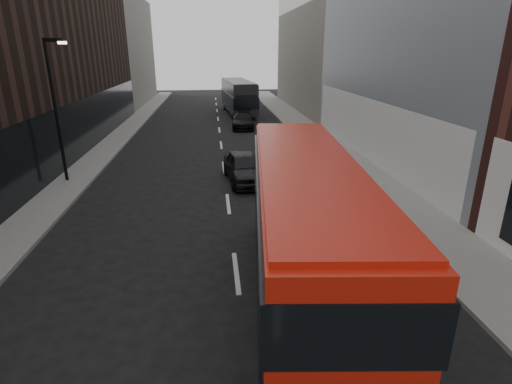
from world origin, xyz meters
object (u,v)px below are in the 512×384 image
object	(u,v)px
street_lamp	(56,102)
car_b	(292,158)
car_a	(244,167)
car_c	(243,120)
grey_bus	(238,96)
red_bus	(304,230)

from	to	relation	value
street_lamp	car_b	world-z (taller)	street_lamp
street_lamp	car_a	bearing A→B (deg)	-4.64
car_a	car_b	size ratio (longest dim) A/B	1.00
car_b	car_c	xyz separation A→B (m)	(-1.74, 13.84, -0.07)
street_lamp	car_b	xyz separation A→B (m)	(12.12, 0.87, -3.43)
car_c	grey_bus	bearing A→B (deg)	93.30
red_bus	car_b	size ratio (longest dim) A/B	2.29
street_lamp	red_bus	xyz separation A→B (m)	(9.86, -11.98, -1.87)
red_bus	car_b	bearing A→B (deg)	85.74
street_lamp	car_c	world-z (taller)	street_lamp
grey_bus	car_c	xyz separation A→B (m)	(-0.15, -8.68, -1.21)
red_bus	car_b	distance (m)	13.14
car_c	car_a	bearing A→B (deg)	-89.95
car_c	street_lamp	bearing A→B (deg)	-120.88
red_bus	car_c	size ratio (longest dim) A/B	2.24
car_c	car_b	bearing A→B (deg)	-78.51
red_bus	car_c	world-z (taller)	red_bus
red_bus	street_lamp	bearing A→B (deg)	135.18
street_lamp	car_b	bearing A→B (deg)	4.10
street_lamp	car_a	distance (m)	9.86
red_bus	grey_bus	bearing A→B (deg)	94.64
grey_bus	car_c	bearing A→B (deg)	-95.58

